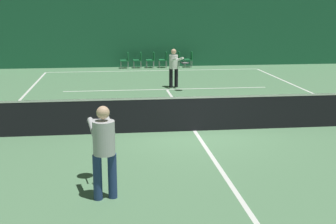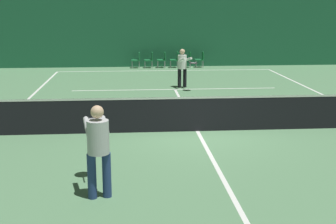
{
  "view_description": "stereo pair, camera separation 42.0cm",
  "coord_description": "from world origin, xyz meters",
  "px_view_note": "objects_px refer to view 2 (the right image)",
  "views": [
    {
      "loc": [
        -2.2,
        -12.09,
        3.36
      ],
      "look_at": [
        -0.95,
        -1.78,
        0.96
      ],
      "focal_mm": 50.0,
      "sensor_mm": 36.0,
      "label": 1
    },
    {
      "loc": [
        -1.78,
        -12.13,
        3.36
      ],
      "look_at": [
        -0.95,
        -1.78,
        0.96
      ],
      "focal_mm": 50.0,
      "sensor_mm": 36.0,
      "label": 2
    }
  ],
  "objects_px": {
    "courtside_chair_4": "(188,59)",
    "player_near": "(98,144)",
    "player_far": "(183,65)",
    "courtside_chair_5": "(201,58)",
    "courtside_chair_0": "(137,59)",
    "tennis_net": "(198,113)",
    "courtside_chair_1": "(150,59)",
    "courtside_chair_2": "(163,59)",
    "courtside_chair_3": "(175,59)"
  },
  "relations": [
    {
      "from": "player_far",
      "to": "courtside_chair_4",
      "type": "xyz_separation_m",
      "value": [
        0.99,
        6.24,
        -0.44
      ]
    },
    {
      "from": "courtside_chair_4",
      "to": "player_far",
      "type": "bearing_deg",
      "value": -9.03
    },
    {
      "from": "tennis_net",
      "to": "courtside_chair_4",
      "type": "height_order",
      "value": "tennis_net"
    },
    {
      "from": "tennis_net",
      "to": "courtside_chair_3",
      "type": "relative_size",
      "value": 14.29
    },
    {
      "from": "player_far",
      "to": "courtside_chair_4",
      "type": "height_order",
      "value": "player_far"
    },
    {
      "from": "tennis_net",
      "to": "player_far",
      "type": "relative_size",
      "value": 7.57
    },
    {
      "from": "courtside_chair_4",
      "to": "player_near",
      "type": "bearing_deg",
      "value": -12.14
    },
    {
      "from": "courtside_chair_0",
      "to": "player_near",
      "type": "bearing_deg",
      "value": -3.15
    },
    {
      "from": "tennis_net",
      "to": "player_near",
      "type": "height_order",
      "value": "player_near"
    },
    {
      "from": "courtside_chair_4",
      "to": "courtside_chair_5",
      "type": "bearing_deg",
      "value": 90.0
    },
    {
      "from": "player_far",
      "to": "courtside_chair_0",
      "type": "xyz_separation_m",
      "value": [
        -1.77,
        6.24,
        -0.44
      ]
    },
    {
      "from": "tennis_net",
      "to": "courtside_chair_1",
      "type": "height_order",
      "value": "tennis_net"
    },
    {
      "from": "player_far",
      "to": "player_near",
      "type": "bearing_deg",
      "value": -34.52
    },
    {
      "from": "player_near",
      "to": "courtside_chair_5",
      "type": "bearing_deg",
      "value": -24.46
    },
    {
      "from": "player_far",
      "to": "courtside_chair_2",
      "type": "xyz_separation_m",
      "value": [
        -0.39,
        6.24,
        -0.44
      ]
    },
    {
      "from": "tennis_net",
      "to": "courtside_chair_4",
      "type": "bearing_deg",
      "value": 84.1
    },
    {
      "from": "tennis_net",
      "to": "courtside_chair_0",
      "type": "xyz_separation_m",
      "value": [
        -1.42,
        13.05,
        -0.03
      ]
    },
    {
      "from": "player_near",
      "to": "courtside_chair_0",
      "type": "xyz_separation_m",
      "value": [
        0.95,
        17.29,
        -0.49
      ]
    },
    {
      "from": "tennis_net",
      "to": "courtside_chair_1",
      "type": "bearing_deg",
      "value": 93.19
    },
    {
      "from": "player_near",
      "to": "player_far",
      "type": "bearing_deg",
      "value": -24.01
    },
    {
      "from": "tennis_net",
      "to": "player_far",
      "type": "distance_m",
      "value": 6.83
    },
    {
      "from": "courtside_chair_2",
      "to": "courtside_chair_1",
      "type": "bearing_deg",
      "value": -90.0
    },
    {
      "from": "player_near",
      "to": "courtside_chair_1",
      "type": "bearing_deg",
      "value": -15.58
    },
    {
      "from": "player_near",
      "to": "player_far",
      "type": "xyz_separation_m",
      "value": [
        2.73,
        11.05,
        -0.05
      ]
    },
    {
      "from": "courtside_chair_0",
      "to": "courtside_chair_4",
      "type": "height_order",
      "value": "same"
    },
    {
      "from": "player_far",
      "to": "courtside_chair_4",
      "type": "bearing_deg",
      "value": 150.31
    },
    {
      "from": "courtside_chair_4",
      "to": "courtside_chair_2",
      "type": "bearing_deg",
      "value": -90.0
    },
    {
      "from": "player_near",
      "to": "tennis_net",
      "type": "bearing_deg",
      "value": -39.36
    },
    {
      "from": "courtside_chair_2",
      "to": "courtside_chair_3",
      "type": "relative_size",
      "value": 1.0
    },
    {
      "from": "player_far",
      "to": "courtside_chair_3",
      "type": "height_order",
      "value": "player_far"
    },
    {
      "from": "courtside_chair_4",
      "to": "courtside_chair_5",
      "type": "relative_size",
      "value": 1.0
    },
    {
      "from": "courtside_chair_4",
      "to": "courtside_chair_0",
      "type": "bearing_deg",
      "value": -90.0
    },
    {
      "from": "player_near",
      "to": "courtside_chair_1",
      "type": "distance_m",
      "value": 17.37
    },
    {
      "from": "courtside_chair_0",
      "to": "courtside_chair_4",
      "type": "distance_m",
      "value": 2.77
    },
    {
      "from": "courtside_chair_2",
      "to": "courtside_chair_4",
      "type": "xyz_separation_m",
      "value": [
        1.38,
        0.0,
        0.0
      ]
    },
    {
      "from": "player_far",
      "to": "courtside_chair_4",
      "type": "distance_m",
      "value": 6.33
    },
    {
      "from": "courtside_chair_1",
      "to": "courtside_chair_4",
      "type": "distance_m",
      "value": 2.07
    },
    {
      "from": "player_near",
      "to": "courtside_chair_4",
      "type": "distance_m",
      "value": 17.69
    },
    {
      "from": "courtside_chair_1",
      "to": "courtside_chair_2",
      "type": "relative_size",
      "value": 1.0
    },
    {
      "from": "tennis_net",
      "to": "courtside_chair_1",
      "type": "distance_m",
      "value": 13.07
    },
    {
      "from": "courtside_chair_1",
      "to": "courtside_chair_3",
      "type": "height_order",
      "value": "same"
    },
    {
      "from": "courtside_chair_0",
      "to": "courtside_chair_5",
      "type": "distance_m",
      "value": 3.46
    },
    {
      "from": "courtside_chair_1",
      "to": "courtside_chair_4",
      "type": "bearing_deg",
      "value": 90.0
    },
    {
      "from": "player_near",
      "to": "courtside_chair_2",
      "type": "distance_m",
      "value": 17.45
    },
    {
      "from": "player_near",
      "to": "courtside_chair_5",
      "type": "xyz_separation_m",
      "value": [
        4.41,
        17.29,
        -0.49
      ]
    },
    {
      "from": "courtside_chair_3",
      "to": "courtside_chair_5",
      "type": "xyz_separation_m",
      "value": [
        1.38,
        0.0,
        0.0
      ]
    },
    {
      "from": "courtside_chair_0",
      "to": "tennis_net",
      "type": "bearing_deg",
      "value": 6.21
    },
    {
      "from": "courtside_chair_4",
      "to": "courtside_chair_5",
      "type": "height_order",
      "value": "same"
    },
    {
      "from": "tennis_net",
      "to": "courtside_chair_4",
      "type": "relative_size",
      "value": 14.29
    },
    {
      "from": "tennis_net",
      "to": "courtside_chair_4",
      "type": "distance_m",
      "value": 13.12
    }
  ]
}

